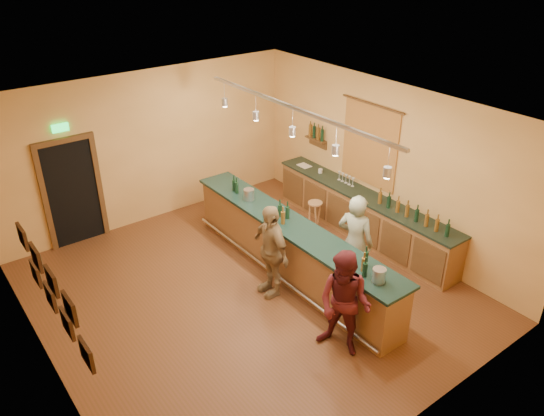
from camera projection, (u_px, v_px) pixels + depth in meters
floor at (248, 292)px, 9.23m from camera, size 7.00×7.00×0.00m
ceiling at (243, 115)px, 7.73m from camera, size 6.50×7.00×0.02m
wall_back at (150, 148)px, 10.95m from camera, size 6.50×0.02×3.20m
wall_front at (421, 328)px, 6.01m from camera, size 6.50×0.02×3.20m
wall_left at (36, 284)px, 6.75m from camera, size 0.02×7.00×3.20m
wall_right at (384, 163)px, 10.21m from camera, size 0.02×7.00×3.20m
doorway at (72, 190)px, 10.25m from camera, size 1.15×0.09×2.48m
tapestry at (370, 145)px, 10.37m from camera, size 0.03×1.40×1.60m
bottle_shelf at (316, 134)px, 11.48m from camera, size 0.17×0.55×0.54m
picture_grid at (52, 289)px, 6.08m from camera, size 0.06×2.20×0.70m
back_counter at (363, 215)px, 10.71m from camera, size 0.60×4.55×1.27m
tasting_bar at (290, 245)px, 9.44m from camera, size 0.73×5.10×1.38m
pendant_track at (293, 117)px, 8.33m from camera, size 0.11×4.60×0.50m
bartender at (355, 243)px, 8.99m from camera, size 0.63×0.76×1.78m
customer_a at (345, 304)px, 7.59m from camera, size 0.89×0.99×1.69m
customer_b at (271, 250)px, 8.86m from camera, size 0.51×1.02×1.68m
bar_stool at (315, 208)px, 10.97m from camera, size 0.30×0.30×0.62m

